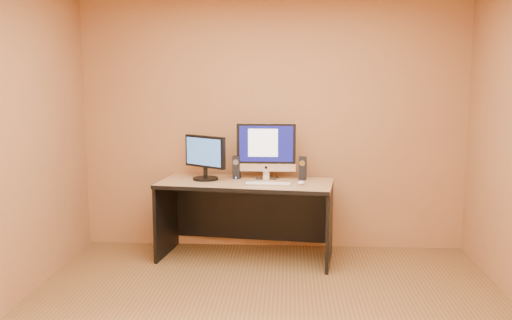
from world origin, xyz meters
name	(u,v)px	position (x,y,z in m)	size (l,w,h in m)	color
walls	(265,150)	(0.00, 0.00, 1.30)	(4.00, 4.00, 2.60)	#9B6C3E
desk	(246,220)	(-0.25, 1.55, 0.39)	(1.68, 0.74, 0.78)	tan
imac	(266,151)	(-0.06, 1.69, 1.07)	(0.60, 0.22, 0.58)	#BDBCC1
second_monitor	(205,158)	(-0.66, 1.63, 1.00)	(0.50, 0.25, 0.44)	black
speaker_left	(237,167)	(-0.35, 1.71, 0.89)	(0.07, 0.08, 0.23)	black
speaker_right	(303,168)	(0.31, 1.68, 0.89)	(0.07, 0.08, 0.23)	black
keyboard	(268,184)	(-0.03, 1.41, 0.79)	(0.45, 0.12, 0.02)	#AFB0B4
mouse	(301,183)	(0.29, 1.43, 0.80)	(0.06, 0.11, 0.04)	white
cable_a	(277,176)	(0.05, 1.84, 0.78)	(0.01, 0.01, 0.23)	black
cable_b	(269,176)	(-0.03, 1.85, 0.78)	(0.01, 0.01, 0.19)	black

